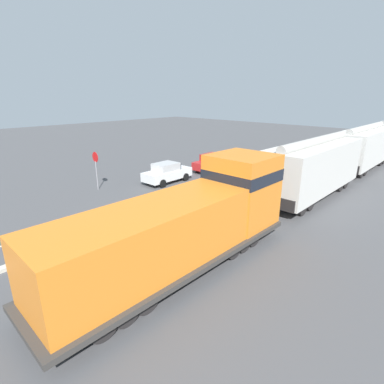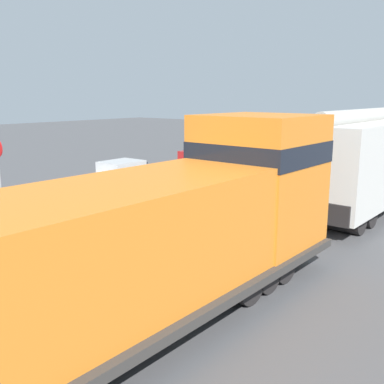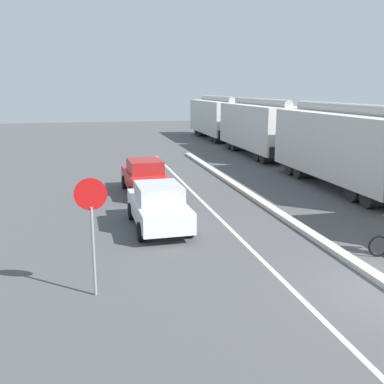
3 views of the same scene
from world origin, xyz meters
name	(u,v)px [view 3 (image 3 of 3)]	position (x,y,z in m)	size (l,w,h in m)	color
median_curb	(291,221)	(0.00, 6.00, 0.08)	(0.36, 36.00, 0.16)	beige
lane_stripe	(229,228)	(-2.40, 6.00, 0.00)	(0.14, 36.00, 0.01)	silver
hopper_car_lead	(345,147)	(5.14, 11.10, 2.08)	(2.90, 10.60, 4.18)	beige
hopper_car_middle	(259,127)	(5.14, 22.70, 2.08)	(2.90, 10.60, 4.18)	silver
hopper_car_trailing	(216,118)	(5.14, 34.30, 2.08)	(2.90, 10.60, 4.18)	silver
parked_car_white	(158,206)	(-4.86, 6.55, 0.82)	(1.93, 4.25, 1.62)	silver
parked_car_red	(145,176)	(-4.66, 12.12, 0.82)	(1.99, 4.28, 1.62)	red
stop_sign	(92,214)	(-7.16, 1.58, 2.02)	(0.76, 0.08, 2.88)	gray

